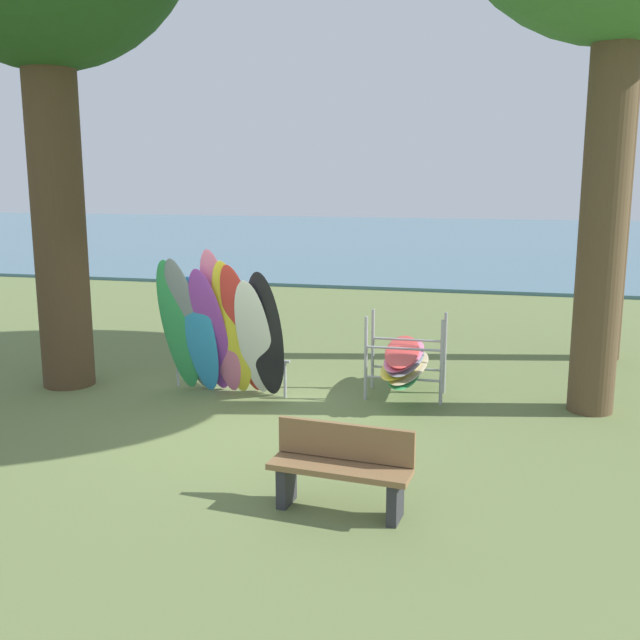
# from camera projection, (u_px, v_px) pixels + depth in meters

# --- Properties ---
(ground_plane) EXTENTS (80.00, 80.00, 0.00)m
(ground_plane) POSITION_uv_depth(u_px,v_px,m) (239.00, 414.00, 10.17)
(ground_plane) COLOR olive
(lake_water) EXTENTS (80.00, 36.00, 0.10)m
(lake_water) POSITION_uv_depth(u_px,v_px,m) (433.00, 238.00, 38.41)
(lake_water) COLOR #477084
(lake_water) RESTS_ON ground
(leaning_board_pile) EXTENTS (1.97, 1.01, 2.25)m
(leaning_board_pile) POSITION_uv_depth(u_px,v_px,m) (221.00, 331.00, 10.77)
(leaning_board_pile) COLOR #339E56
(leaning_board_pile) RESTS_ON ground
(board_storage_rack) EXTENTS (1.15, 2.13, 1.25)m
(board_storage_rack) POSITION_uv_depth(u_px,v_px,m) (405.00, 360.00, 10.91)
(board_storage_rack) COLOR #9EA0A5
(board_storage_rack) RESTS_ON ground
(park_bench) EXTENTS (1.43, 0.55, 0.85)m
(park_bench) POSITION_uv_depth(u_px,v_px,m) (342.00, 466.00, 7.18)
(park_bench) COLOR #2D2D33
(park_bench) RESTS_ON ground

